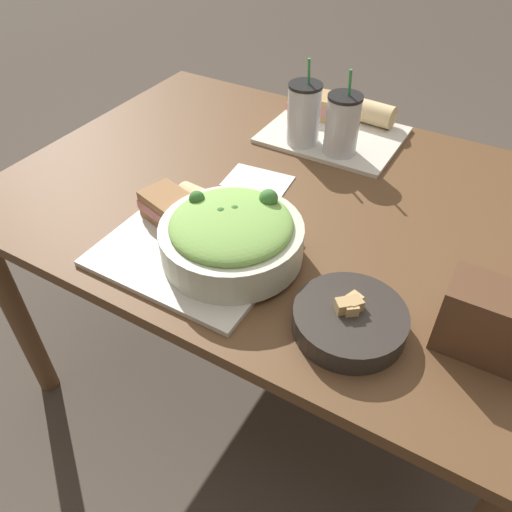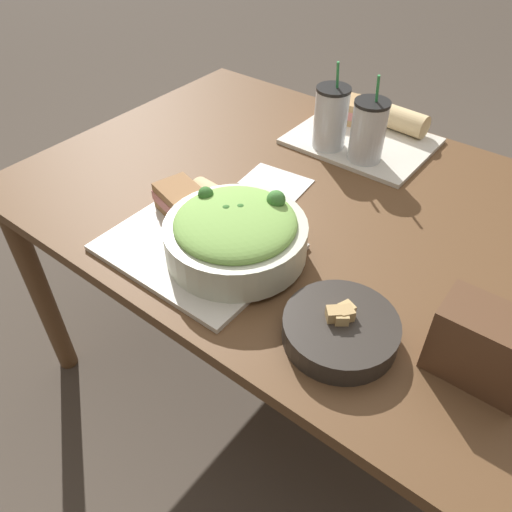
{
  "view_description": "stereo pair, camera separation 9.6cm",
  "coord_description": "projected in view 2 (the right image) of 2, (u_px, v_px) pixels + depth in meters",
  "views": [
    {
      "loc": [
        0.45,
        -0.92,
        1.43
      ],
      "look_at": [
        0.09,
        -0.3,
        0.79
      ],
      "focal_mm": 35.0,
      "sensor_mm": 36.0,
      "label": 1
    },
    {
      "loc": [
        0.53,
        -0.86,
        1.43
      ],
      "look_at": [
        0.09,
        -0.3,
        0.79
      ],
      "focal_mm": 35.0,
      "sensor_mm": 36.0,
      "label": 2
    }
  ],
  "objects": [
    {
      "name": "tray_near",
      "position": [
        197.0,
        247.0,
        1.06
      ],
      "size": [
        0.38,
        0.3,
        0.01
      ],
      "color": "beige",
      "rests_on": "dining_table"
    },
    {
      "name": "drink_cup_dark",
      "position": [
        331.0,
        119.0,
        1.33
      ],
      "size": [
        0.09,
        0.09,
        0.23
      ],
      "color": "silver",
      "rests_on": "tray_far"
    },
    {
      "name": "baguette_near",
      "position": [
        220.0,
        203.0,
        1.12
      ],
      "size": [
        0.16,
        0.08,
        0.07
      ],
      "rotation": [
        0.0,
        0.0,
        1.48
      ],
      "color": "#DBBC84",
      "rests_on": "tray_near"
    },
    {
      "name": "baguette_far",
      "position": [
        403.0,
        120.0,
        1.42
      ],
      "size": [
        0.15,
        0.08,
        0.07
      ],
      "rotation": [
        0.0,
        0.0,
        1.5
      ],
      "color": "#DBBC84",
      "rests_on": "tray_far"
    },
    {
      "name": "sandwich_far",
      "position": [
        345.0,
        108.0,
        1.48
      ],
      "size": [
        0.15,
        0.11,
        0.06
      ],
      "rotation": [
        0.0,
        0.0,
        0.15
      ],
      "color": "tan",
      "rests_on": "tray_far"
    },
    {
      "name": "salad_bowl",
      "position": [
        236.0,
        233.0,
        1.01
      ],
      "size": [
        0.29,
        0.29,
        0.12
      ],
      "color": "beige",
      "rests_on": "tray_near"
    },
    {
      "name": "ground_plane",
      "position": [
        289.0,
        372.0,
        1.7
      ],
      "size": [
        12.0,
        12.0,
        0.0
      ],
      "primitive_type": "plane",
      "color": "#4C4238"
    },
    {
      "name": "tray_far",
      "position": [
        361.0,
        141.0,
        1.41
      ],
      "size": [
        0.38,
        0.3,
        0.01
      ],
      "color": "beige",
      "rests_on": "dining_table"
    },
    {
      "name": "drink_cup_red",
      "position": [
        368.0,
        133.0,
        1.28
      ],
      "size": [
        0.09,
        0.09,
        0.23
      ],
      "color": "silver",
      "rests_on": "tray_far"
    },
    {
      "name": "napkin_folded",
      "position": [
        276.0,
        182.0,
        1.26
      ],
      "size": [
        0.17,
        0.13,
        0.0
      ],
      "color": "white",
      "rests_on": "dining_table"
    },
    {
      "name": "dining_table",
      "position": [
        300.0,
        224.0,
        1.28
      ],
      "size": [
        1.37,
        0.99,
        0.73
      ],
      "color": "brown",
      "rests_on": "ground_plane"
    },
    {
      "name": "sandwich_near",
      "position": [
        183.0,
        202.0,
        1.12
      ],
      "size": [
        0.15,
        0.12,
        0.06
      ],
      "rotation": [
        0.0,
        0.0,
        -0.27
      ],
      "color": "olive",
      "rests_on": "tray_near"
    },
    {
      "name": "soup_bowl",
      "position": [
        340.0,
        329.0,
        0.87
      ],
      "size": [
        0.2,
        0.2,
        0.07
      ],
      "color": "#2D2823",
      "rests_on": "dining_table"
    },
    {
      "name": "chip_bag",
      "position": [
        485.0,
        346.0,
        0.79
      ],
      "size": [
        0.16,
        0.1,
        0.13
      ],
      "rotation": [
        0.0,
        0.0,
        0.02
      ],
      "color": "brown",
      "rests_on": "dining_table"
    }
  ]
}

